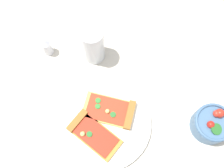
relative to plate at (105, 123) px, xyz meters
name	(u,v)px	position (x,y,z in m)	size (l,w,h in m)	color
ground_plane	(121,116)	(0.01, 0.05, -0.01)	(2.40, 2.40, 0.00)	beige
plate	(105,123)	(0.00, 0.00, 0.00)	(0.27, 0.27, 0.01)	white
pizza_slice_near	(112,111)	(-0.01, 0.04, 0.01)	(0.17, 0.16, 0.02)	#E5B256
pizza_slice_far	(91,133)	(0.00, -0.05, 0.01)	(0.17, 0.11, 0.02)	gold
salad_bowl	(212,124)	(0.19, 0.23, 0.03)	(0.11, 0.11, 0.08)	#4C7299
soda_glass	(93,45)	(-0.20, 0.11, 0.06)	(0.07, 0.07, 0.14)	silver
pepper_shaker	(47,47)	(-0.30, 0.00, 0.03)	(0.03, 0.03, 0.07)	silver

